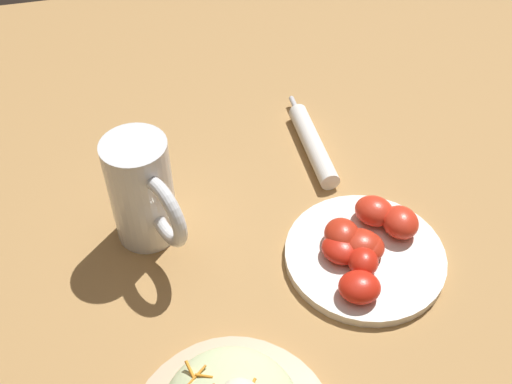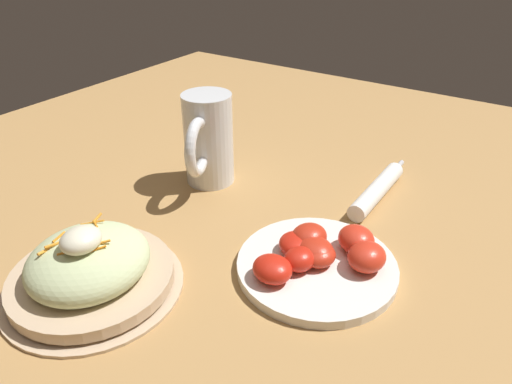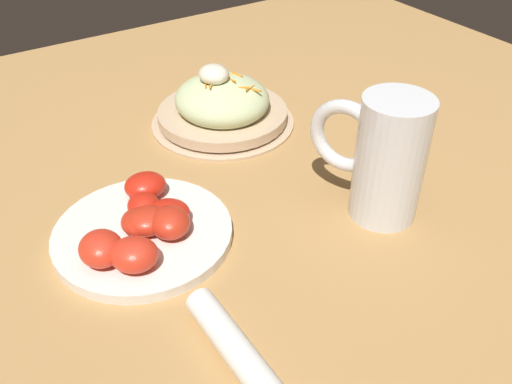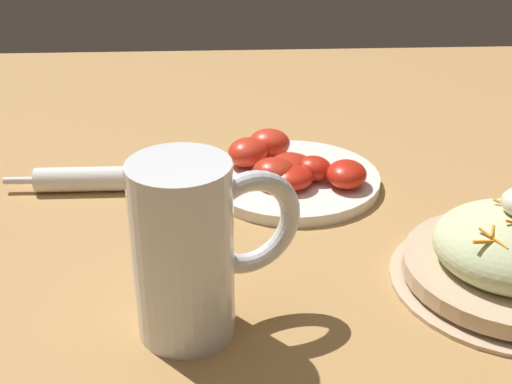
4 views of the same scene
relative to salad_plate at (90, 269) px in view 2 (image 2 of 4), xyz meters
name	(u,v)px [view 2 (image 2 of 4)]	position (x,y,z in m)	size (l,w,h in m)	color
ground_plane	(259,209)	(-0.26, 0.07, -0.03)	(1.43, 1.43, 0.00)	#B2844C
salad_plate	(90,269)	(0.00, 0.00, 0.00)	(0.22, 0.22, 0.09)	#D1B28E
beer_mug	(208,144)	(-0.29, -0.05, 0.04)	(0.14, 0.09, 0.15)	white
napkin_roll	(377,190)	(-0.40, 0.21, -0.02)	(0.20, 0.03, 0.03)	white
tomato_plate	(318,259)	(-0.18, 0.21, -0.01)	(0.20, 0.20, 0.05)	white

